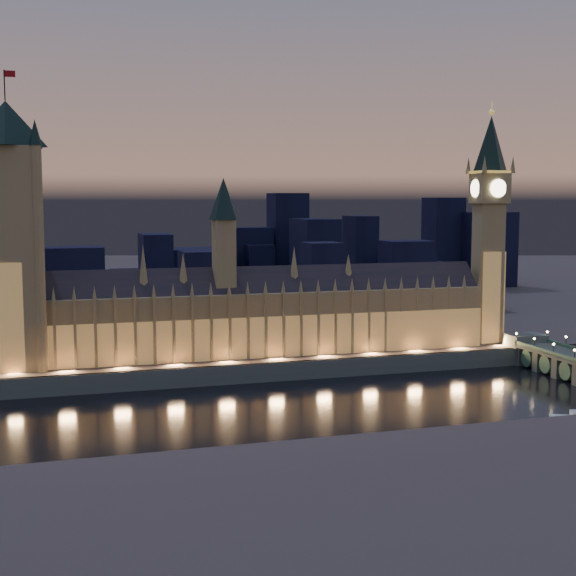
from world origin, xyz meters
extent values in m
plane|color=black|center=(0.00, 0.00, 0.00)|extent=(2000.00, 2000.00, 0.00)
cube|color=#4A3330|center=(0.00, 520.00, 4.00)|extent=(2000.00, 960.00, 8.00)
cube|color=#49574E|center=(0.00, 41.00, 4.00)|extent=(2000.00, 2.50, 8.00)
cube|color=#938453|center=(-2.04, 62.00, 22.00)|extent=(200.23, 22.41, 28.00)
cube|color=tan|center=(-2.04, 51.75, 17.00)|extent=(200.00, 0.50, 18.00)
cube|color=black|center=(-2.04, 62.00, 39.00)|extent=(200.18, 18.68, 16.26)
cube|color=#938453|center=(-22.04, 62.00, 52.00)|extent=(9.00, 9.00, 32.00)
cone|color=black|center=(-22.04, 62.00, 77.00)|extent=(13.00, 13.00, 18.00)
cube|color=#938453|center=(-102.04, 51.40, 22.00)|extent=(1.20, 1.20, 28.00)
cone|color=#938453|center=(-102.04, 52.00, 39.00)|extent=(2.00, 2.00, 6.00)
cube|color=#938453|center=(-94.04, 51.40, 22.00)|extent=(1.20, 1.20, 28.00)
cone|color=#938453|center=(-94.04, 52.00, 39.00)|extent=(2.00, 2.00, 6.00)
cube|color=#938453|center=(-86.04, 51.40, 22.00)|extent=(1.20, 1.20, 28.00)
cone|color=#938453|center=(-86.04, 52.00, 39.00)|extent=(2.00, 2.00, 6.00)
cube|color=#938453|center=(-78.04, 51.40, 22.00)|extent=(1.20, 1.20, 28.00)
cone|color=#938453|center=(-78.04, 52.00, 39.00)|extent=(2.00, 2.00, 6.00)
cube|color=#938453|center=(-70.04, 51.40, 22.00)|extent=(1.20, 1.20, 28.00)
cone|color=#938453|center=(-70.04, 52.00, 39.00)|extent=(2.00, 2.00, 6.00)
cube|color=#938453|center=(-62.04, 51.40, 22.00)|extent=(1.20, 1.20, 28.00)
cone|color=#938453|center=(-62.04, 52.00, 39.00)|extent=(2.00, 2.00, 6.00)
cube|color=#938453|center=(-54.04, 51.40, 22.00)|extent=(1.20, 1.20, 28.00)
cone|color=#938453|center=(-54.04, 52.00, 39.00)|extent=(2.00, 2.00, 6.00)
cube|color=#938453|center=(-46.04, 51.40, 22.00)|extent=(1.20, 1.20, 28.00)
cone|color=#938453|center=(-46.04, 52.00, 39.00)|extent=(2.00, 2.00, 6.00)
cube|color=#938453|center=(-38.04, 51.40, 22.00)|extent=(1.20, 1.20, 28.00)
cone|color=#938453|center=(-38.04, 52.00, 39.00)|extent=(2.00, 2.00, 6.00)
cube|color=#938453|center=(-30.04, 51.40, 22.00)|extent=(1.20, 1.20, 28.00)
cone|color=#938453|center=(-30.04, 52.00, 39.00)|extent=(2.00, 2.00, 6.00)
cube|color=#938453|center=(-22.04, 51.40, 22.00)|extent=(1.20, 1.20, 28.00)
cone|color=#938453|center=(-22.04, 52.00, 39.00)|extent=(2.00, 2.00, 6.00)
cube|color=#938453|center=(-14.04, 51.40, 22.00)|extent=(1.20, 1.20, 28.00)
cone|color=#938453|center=(-14.04, 52.00, 39.00)|extent=(2.00, 2.00, 6.00)
cube|color=#938453|center=(-6.04, 51.40, 22.00)|extent=(1.20, 1.20, 28.00)
cone|color=#938453|center=(-6.04, 52.00, 39.00)|extent=(2.00, 2.00, 6.00)
cube|color=#938453|center=(1.96, 51.40, 22.00)|extent=(1.20, 1.20, 28.00)
cone|color=#938453|center=(1.96, 52.00, 39.00)|extent=(2.00, 2.00, 6.00)
cube|color=#938453|center=(9.96, 51.40, 22.00)|extent=(1.20, 1.20, 28.00)
cone|color=#938453|center=(9.96, 52.00, 39.00)|extent=(2.00, 2.00, 6.00)
cube|color=#938453|center=(17.96, 51.40, 22.00)|extent=(1.20, 1.20, 28.00)
cone|color=#938453|center=(17.96, 52.00, 39.00)|extent=(2.00, 2.00, 6.00)
cube|color=#938453|center=(25.96, 51.40, 22.00)|extent=(1.20, 1.20, 28.00)
cone|color=#938453|center=(25.96, 52.00, 39.00)|extent=(2.00, 2.00, 6.00)
cube|color=#938453|center=(33.96, 51.40, 22.00)|extent=(1.20, 1.20, 28.00)
cone|color=#938453|center=(33.96, 52.00, 39.00)|extent=(2.00, 2.00, 6.00)
cube|color=#938453|center=(41.96, 51.40, 22.00)|extent=(1.20, 1.20, 28.00)
cone|color=#938453|center=(41.96, 52.00, 39.00)|extent=(2.00, 2.00, 6.00)
cube|color=#938453|center=(49.96, 51.40, 22.00)|extent=(1.20, 1.20, 28.00)
cone|color=#938453|center=(49.96, 52.00, 39.00)|extent=(2.00, 2.00, 6.00)
cube|color=#938453|center=(57.96, 51.40, 22.00)|extent=(1.20, 1.20, 28.00)
cone|color=#938453|center=(57.96, 52.00, 39.00)|extent=(2.00, 2.00, 6.00)
cube|color=#938453|center=(65.96, 51.40, 22.00)|extent=(1.20, 1.20, 28.00)
cone|color=#938453|center=(65.96, 52.00, 39.00)|extent=(2.00, 2.00, 6.00)
cube|color=#938453|center=(73.96, 51.40, 22.00)|extent=(1.20, 1.20, 28.00)
cone|color=#938453|center=(73.96, 52.00, 39.00)|extent=(2.00, 2.00, 6.00)
cube|color=#938453|center=(81.96, 51.40, 22.00)|extent=(1.20, 1.20, 28.00)
cone|color=#938453|center=(81.96, 52.00, 39.00)|extent=(2.00, 2.00, 6.00)
cube|color=#938453|center=(89.96, 51.40, 22.00)|extent=(1.20, 1.20, 28.00)
cone|color=#938453|center=(89.96, 52.00, 39.00)|extent=(2.00, 2.00, 6.00)
cube|color=#938453|center=(97.96, 51.40, 22.00)|extent=(1.20, 1.20, 28.00)
cone|color=#938453|center=(97.96, 52.00, 39.00)|extent=(2.00, 2.00, 6.00)
cone|color=#938453|center=(-57.04, 62.00, 49.00)|extent=(4.40, 4.40, 18.00)
cone|color=#938453|center=(-40.04, 62.00, 47.00)|extent=(4.40, 4.40, 14.00)
cone|color=#938453|center=(9.96, 62.00, 48.00)|extent=(4.40, 4.40, 16.00)
cone|color=#938453|center=(35.96, 62.00, 46.00)|extent=(4.40, 4.40, 12.00)
cube|color=#938453|center=(-110.00, 62.00, 52.81)|extent=(23.92, 23.92, 89.63)
cube|color=tan|center=(-110.00, 50.80, 30.00)|extent=(22.00, 0.50, 44.00)
cone|color=black|center=(-110.00, 62.00, 106.63)|extent=(31.68, 31.68, 18.00)
cylinder|color=black|center=(-110.00, 62.00, 121.63)|extent=(0.50, 0.50, 12.00)
cube|color=#A81015|center=(-107.80, 62.00, 126.13)|extent=(4.00, 0.15, 2.50)
cylinder|color=#938453|center=(-99.00, 51.00, 52.81)|extent=(4.40, 4.40, 89.63)
cone|color=black|center=(-99.00, 51.00, 102.63)|extent=(5.20, 5.20, 10.00)
cylinder|color=#938453|center=(-99.00, 73.00, 52.81)|extent=(4.40, 4.40, 89.63)
cone|color=black|center=(-99.00, 73.00, 102.63)|extent=(5.20, 5.20, 10.00)
cube|color=#938453|center=(108.00, 62.00, 41.44)|extent=(13.32, 13.32, 66.89)
cube|color=tan|center=(108.00, 55.80, 30.00)|extent=(12.00, 0.50, 44.00)
cube|color=#938453|center=(108.00, 62.00, 81.99)|extent=(15.00, 15.00, 14.20)
cube|color=#F2C64C|center=(108.00, 62.00, 89.69)|extent=(15.75, 15.75, 1.20)
cone|color=black|center=(108.00, 62.00, 103.29)|extent=(18.00, 18.00, 26.00)
sphere|color=#F2C64C|center=(108.00, 62.00, 117.79)|extent=(2.80, 2.80, 2.80)
cylinder|color=#F2C64C|center=(108.00, 62.00, 120.29)|extent=(0.40, 0.40, 5.00)
cylinder|color=#FFF2BF|center=(108.00, 54.25, 81.99)|extent=(8.40, 0.50, 8.40)
cylinder|color=#FFF2BF|center=(108.00, 69.75, 81.99)|extent=(8.40, 0.50, 8.40)
cylinder|color=#FFF2BF|center=(100.25, 62.00, 81.99)|extent=(0.50, 8.40, 8.40)
cylinder|color=#FFF2BF|center=(115.75, 62.00, 81.99)|extent=(0.50, 8.40, 8.40)
cone|color=#938453|center=(100.50, 54.50, 93.09)|extent=(2.60, 2.60, 8.00)
cone|color=#938453|center=(100.50, 69.50, 93.09)|extent=(2.60, 2.60, 8.00)
cone|color=#938453|center=(115.50, 54.50, 93.09)|extent=(2.60, 2.60, 8.00)
cone|color=#938453|center=(115.50, 69.50, 93.09)|extent=(2.60, 2.60, 8.00)
cube|color=#49574E|center=(119.16, 45.00, 8.75)|extent=(17.33, 12.00, 9.50)
cylinder|color=black|center=(110.89, -2.86, 12.70)|extent=(0.30, 0.30, 4.40)
sphere|color=#FFD88C|center=(110.89, -2.86, 15.00)|extent=(1.00, 1.00, 1.00)
cube|color=#49574E|center=(119.16, 11.43, 4.35)|extent=(15.60, 4.00, 9.50)
cylinder|color=black|center=(110.89, 11.43, 12.70)|extent=(0.30, 0.30, 4.40)
sphere|color=#FFD88C|center=(110.89, 11.43, 15.00)|extent=(1.00, 1.00, 1.00)
cube|color=#49574E|center=(119.16, 25.71, 4.35)|extent=(15.60, 4.00, 9.50)
cylinder|color=black|center=(110.89, 25.71, 12.70)|extent=(0.30, 0.30, 4.40)
sphere|color=#FFD88C|center=(110.89, 25.71, 15.00)|extent=(1.00, 1.00, 1.00)
cylinder|color=black|center=(127.42, 25.71, 12.70)|extent=(0.30, 0.30, 4.40)
sphere|color=#FFD88C|center=(127.42, 25.71, 15.00)|extent=(1.00, 1.00, 1.00)
cube|color=#49574E|center=(119.16, 40.00, 4.35)|extent=(15.60, 4.00, 9.50)
cylinder|color=black|center=(110.89, 40.00, 12.70)|extent=(0.30, 0.30, 4.40)
sphere|color=#FFD88C|center=(110.89, 40.00, 15.00)|extent=(1.00, 1.00, 1.00)
cylinder|color=black|center=(127.42, 40.00, 12.70)|extent=(0.30, 0.30, 4.40)
sphere|color=#FFD88C|center=(127.42, 40.00, 15.00)|extent=(1.00, 1.00, 1.00)
cylinder|color=#336345|center=(119.16, 18.57, 4.70)|extent=(15.25, 8.00, 8.00)
cylinder|color=#336345|center=(119.16, 32.86, 4.70)|extent=(15.25, 8.00, 8.00)
cube|color=black|center=(50.51, 130.59, 18.01)|extent=(19.03, 19.80, 20.02)
cube|color=black|center=(239.28, 284.12, 37.55)|extent=(42.59, 22.95, 59.09)
cube|color=black|center=(51.28, 142.01, 30.50)|extent=(19.65, 20.18, 45.00)
cube|color=black|center=(51.02, 287.29, 26.26)|extent=(19.44, 30.73, 36.52)
cube|color=black|center=(44.06, 293.60, 32.32)|extent=(37.76, 19.44, 48.64)
cube|color=black|center=(-27.80, 249.55, 31.25)|extent=(18.99, 34.57, 46.49)
cube|color=black|center=(-15.09, 157.00, 28.29)|extent=(21.11, 25.14, 40.58)
cube|color=black|center=(-85.64, 168.67, 29.62)|extent=(38.19, 23.57, 43.24)
cube|color=black|center=(168.71, 282.97, 19.20)|extent=(43.78, 39.06, 22.40)
cube|color=black|center=(-116.95, 315.96, 30.42)|extent=(19.72, 40.72, 44.84)
cube|color=black|center=(6.37, 279.78, 25.30)|extent=(44.53, 36.65, 34.59)
cube|color=black|center=(-32.81, 299.85, 17.49)|extent=(40.45, 27.15, 18.98)
cube|color=black|center=(-116.83, 158.07, 26.14)|extent=(24.19, 23.03, 36.28)
cube|color=black|center=(81.62, 245.55, 35.86)|extent=(24.63, 41.01, 55.73)
cube|color=black|center=(44.46, 174.58, 18.83)|extent=(44.15, 42.43, 21.66)
cube|color=black|center=(124.84, 189.31, 29.33)|extent=(30.39, 22.61, 42.66)
cube|color=black|center=(163.65, 259.49, 23.88)|extent=(28.33, 19.81, 31.75)
cube|color=black|center=(160.88, 170.48, 18.00)|extent=(24.83, 31.49, 20.00)
cube|color=black|center=(137.96, 301.59, 36.20)|extent=(19.19, 29.53, 56.40)
cube|color=black|center=(78.34, 300.00, 44.86)|extent=(26.00, 26.00, 73.71)
cube|color=black|center=(208.52, 300.00, 43.24)|extent=(26.00, 26.00, 70.49)
camera|label=1|loc=(-95.67, -279.90, 76.25)|focal=50.00mm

